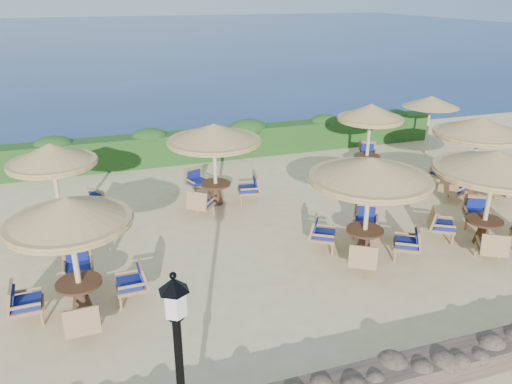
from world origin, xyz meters
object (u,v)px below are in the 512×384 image
object	(u,v)px
cafe_set_3	(54,169)
cafe_set_4	(214,146)
cafe_set_1	(369,186)
extra_parasol	(431,102)
cafe_set_5	(370,124)
cafe_set_0	(72,238)
cafe_set_2	(493,178)
cafe_set_6	(478,141)

from	to	relation	value
cafe_set_3	cafe_set_4	xyz separation A→B (m)	(4.66, 0.67, 0.02)
cafe_set_1	cafe_set_3	xyz separation A→B (m)	(-7.52, 3.76, 0.02)
extra_parasol	cafe_set_5	distance (m)	4.07
cafe_set_0	cafe_set_5	size ratio (longest dim) A/B	1.02
cafe_set_5	extra_parasol	bearing A→B (deg)	22.64
cafe_set_0	cafe_set_2	world-z (taller)	same
extra_parasol	cafe_set_1	size ratio (longest dim) A/B	0.77
cafe_set_1	cafe_set_2	size ratio (longest dim) A/B	0.99
cafe_set_1	cafe_set_5	size ratio (longest dim) A/B	1.13
extra_parasol	cafe_set_0	size ratio (longest dim) A/B	0.85
cafe_set_2	cafe_set_3	world-z (taller)	same
extra_parasol	cafe_set_3	distance (m)	14.83
extra_parasol	cafe_set_1	bearing A→B (deg)	-134.77
extra_parasol	cafe_set_4	bearing A→B (deg)	-165.32
cafe_set_4	cafe_set_2	bearing A→B (deg)	-38.45
cafe_set_0	cafe_set_6	distance (m)	12.85
cafe_set_3	cafe_set_5	distance (m)	10.85
cafe_set_1	cafe_set_5	distance (m)	6.31
cafe_set_3	cafe_set_6	distance (m)	13.08
cafe_set_0	cafe_set_6	world-z (taller)	same
cafe_set_0	cafe_set_1	size ratio (longest dim) A/B	0.91
cafe_set_6	cafe_set_1	bearing A→B (deg)	-155.24
cafe_set_1	cafe_set_6	xyz separation A→B (m)	(5.50, 2.54, -0.04)
extra_parasol	cafe_set_3	bearing A→B (deg)	-167.37
extra_parasol	cafe_set_5	xyz separation A→B (m)	(-3.75, -1.56, -0.25)
cafe_set_1	cafe_set_2	distance (m)	3.39
cafe_set_0	cafe_set_3	size ratio (longest dim) A/B	1.06
cafe_set_3	cafe_set_5	world-z (taller)	same
extra_parasol	cafe_set_4	xyz separation A→B (m)	(-9.81, -2.57, -0.23)
cafe_set_3	cafe_set_6	size ratio (longest dim) A/B	0.91
cafe_set_0	cafe_set_1	world-z (taller)	same
cafe_set_2	cafe_set_4	world-z (taller)	same
extra_parasol	cafe_set_6	bearing A→B (deg)	-107.95
extra_parasol	cafe_set_2	size ratio (longest dim) A/B	0.77
cafe_set_4	cafe_set_6	distance (m)	8.58
cafe_set_3	cafe_set_6	xyz separation A→B (m)	(13.02, -1.23, -0.06)
cafe_set_3	cafe_set_2	bearing A→B (deg)	-21.43
extra_parasol	cafe_set_0	bearing A→B (deg)	-152.40
cafe_set_2	cafe_set_5	distance (m)	5.95
cafe_set_4	cafe_set_6	bearing A→B (deg)	-12.77
cafe_set_1	cafe_set_3	size ratio (longest dim) A/B	1.17
cafe_set_1	cafe_set_3	distance (m)	8.41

